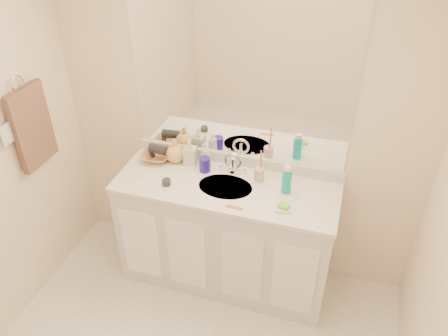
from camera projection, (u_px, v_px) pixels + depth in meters
wall_back at (238, 124)px, 2.98m from camera, size 2.60×0.02×2.40m
vanity_cabinet at (226, 234)px, 3.20m from camera, size 1.50×0.55×0.85m
countertop at (226, 187)px, 2.95m from camera, size 1.52×0.57×0.03m
backsplash at (237, 160)px, 3.13m from camera, size 1.52×0.03×0.08m
sink_basin at (225, 188)px, 2.94m from camera, size 0.37×0.37×0.02m
faucet at (233, 165)px, 3.04m from camera, size 0.02×0.02×0.11m
mirror at (239, 75)px, 2.77m from camera, size 1.48×0.01×1.20m
blue_mug at (205, 164)px, 3.05m from camera, size 0.08×0.08×0.11m
tan_cup at (259, 174)px, 2.97m from camera, size 0.08×0.08×0.09m
toothbrush at (261, 162)px, 2.90m from camera, size 0.02×0.04×0.19m
mouthwash_bottle at (286, 182)px, 2.84m from camera, size 0.08×0.08×0.16m
soap_dish at (283, 208)px, 2.73m from camera, size 0.12×0.10×0.01m
green_soap at (284, 206)px, 2.72m from camera, size 0.08×0.07×0.03m
orange_comb at (234, 208)px, 2.74m from camera, size 0.12×0.03×0.00m
dark_jar at (166, 182)px, 2.94m from camera, size 0.06×0.06×0.04m
soap_bottle_white at (206, 154)px, 3.09m from camera, size 0.09×0.09×0.18m
soap_bottle_cream at (190, 152)px, 3.11m from camera, size 0.09×0.10×0.19m
soap_bottle_yellow at (175, 150)px, 3.14m from camera, size 0.17×0.17×0.18m
wicker_basket at (157, 156)px, 3.19m from camera, size 0.23×0.23×0.05m
hair_dryer at (159, 149)px, 3.15m from camera, size 0.14×0.08×0.07m
towel_ring at (18, 84)px, 2.68m from camera, size 0.01×0.11×0.11m
hand_towel at (32, 127)px, 2.85m from camera, size 0.04×0.32×0.55m
switch_plate at (6, 134)px, 2.67m from camera, size 0.01×0.08×0.13m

